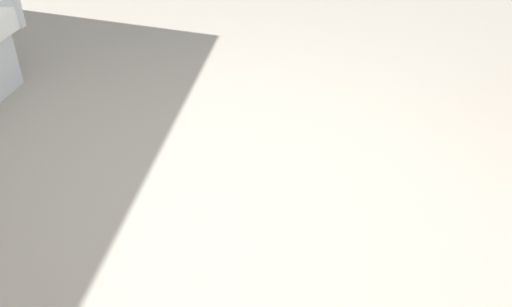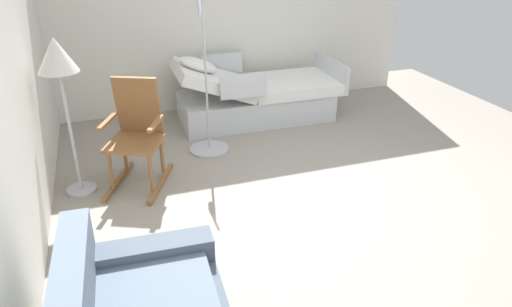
% 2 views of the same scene
% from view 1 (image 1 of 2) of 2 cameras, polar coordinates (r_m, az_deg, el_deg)
% --- Properties ---
extents(ground_plane, '(6.91, 6.91, 0.00)m').
position_cam_1_polar(ground_plane, '(2.67, -0.97, -4.10)').
color(ground_plane, gray).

